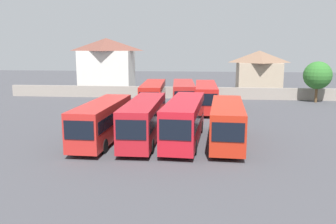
{
  "coord_description": "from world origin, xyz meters",
  "views": [
    {
      "loc": [
        3.36,
        -28.72,
        7.89
      ],
      "look_at": [
        0.0,
        3.0,
        2.03
      ],
      "focal_mm": 37.81,
      "sensor_mm": 36.0,
      "label": 1
    }
  ],
  "objects_px": {
    "bus_1": "(102,119)",
    "house_terrace_centre": "(259,71)",
    "bus_3": "(185,118)",
    "bus_7": "(206,95)",
    "tree_left_of_lot": "(318,75)",
    "bus_4": "(227,121)",
    "bus_2": "(144,118)",
    "bus_6": "(184,94)",
    "house_terrace_left": "(107,64)",
    "bus_5": "(153,94)"
  },
  "relations": [
    {
      "from": "bus_4",
      "to": "house_terrace_centre",
      "type": "height_order",
      "value": "house_terrace_centre"
    },
    {
      "from": "bus_4",
      "to": "bus_7",
      "type": "relative_size",
      "value": 0.89
    },
    {
      "from": "bus_1",
      "to": "house_terrace_left",
      "type": "bearing_deg",
      "value": -163.56
    },
    {
      "from": "bus_6",
      "to": "house_terrace_left",
      "type": "height_order",
      "value": "house_terrace_left"
    },
    {
      "from": "bus_6",
      "to": "bus_1",
      "type": "bearing_deg",
      "value": -23.87
    },
    {
      "from": "bus_1",
      "to": "bus_4",
      "type": "height_order",
      "value": "bus_1"
    },
    {
      "from": "bus_2",
      "to": "bus_4",
      "type": "xyz_separation_m",
      "value": [
        6.94,
        -0.02,
        -0.07
      ]
    },
    {
      "from": "bus_1",
      "to": "bus_5",
      "type": "bearing_deg",
      "value": 174.7
    },
    {
      "from": "bus_1",
      "to": "house_terrace_centre",
      "type": "xyz_separation_m",
      "value": [
        18.03,
        36.62,
        1.81
      ]
    },
    {
      "from": "bus_2",
      "to": "house_terrace_centre",
      "type": "distance_m",
      "value": 38.97
    },
    {
      "from": "bus_7",
      "to": "bus_1",
      "type": "bearing_deg",
      "value": -29.17
    },
    {
      "from": "bus_3",
      "to": "bus_4",
      "type": "bearing_deg",
      "value": 91.33
    },
    {
      "from": "bus_6",
      "to": "bus_7",
      "type": "bearing_deg",
      "value": 81.71
    },
    {
      "from": "bus_4",
      "to": "tree_left_of_lot",
      "type": "distance_m",
      "value": 27.8
    },
    {
      "from": "bus_3",
      "to": "bus_5",
      "type": "xyz_separation_m",
      "value": [
        -4.96,
        15.71,
        -0.08
      ]
    },
    {
      "from": "bus_2",
      "to": "tree_left_of_lot",
      "type": "distance_m",
      "value": 31.87
    },
    {
      "from": "bus_1",
      "to": "bus_7",
      "type": "relative_size",
      "value": 0.88
    },
    {
      "from": "house_terrace_left",
      "to": "tree_left_of_lot",
      "type": "distance_m",
      "value": 35.83
    },
    {
      "from": "house_terrace_left",
      "to": "tree_left_of_lot",
      "type": "height_order",
      "value": "house_terrace_left"
    },
    {
      "from": "bus_6",
      "to": "bus_7",
      "type": "distance_m",
      "value": 2.85
    },
    {
      "from": "bus_6",
      "to": "house_terrace_centre",
      "type": "distance_m",
      "value": 23.57
    },
    {
      "from": "bus_4",
      "to": "house_terrace_centre",
      "type": "bearing_deg",
      "value": 170.74
    },
    {
      "from": "bus_1",
      "to": "bus_7",
      "type": "bearing_deg",
      "value": 153.56
    },
    {
      "from": "bus_2",
      "to": "house_terrace_left",
      "type": "xyz_separation_m",
      "value": [
        -12.97,
        34.92,
        2.86
      ]
    },
    {
      "from": "bus_1",
      "to": "bus_6",
      "type": "relative_size",
      "value": 0.99
    },
    {
      "from": "bus_3",
      "to": "house_terrace_left",
      "type": "height_order",
      "value": "house_terrace_left"
    },
    {
      "from": "bus_4",
      "to": "house_terrace_left",
      "type": "bearing_deg",
      "value": -147.66
    },
    {
      "from": "bus_7",
      "to": "house_terrace_centre",
      "type": "relative_size",
      "value": 1.52
    },
    {
      "from": "bus_3",
      "to": "bus_7",
      "type": "distance_m",
      "value": 15.86
    },
    {
      "from": "bus_5",
      "to": "bus_2",
      "type": "bearing_deg",
      "value": 2.02
    },
    {
      "from": "bus_6",
      "to": "house_terrace_left",
      "type": "xyz_separation_m",
      "value": [
        -15.32,
        18.89,
        2.86
      ]
    },
    {
      "from": "house_terrace_left",
      "to": "tree_left_of_lot",
      "type": "bearing_deg",
      "value": -18.04
    },
    {
      "from": "bus_5",
      "to": "bus_6",
      "type": "height_order",
      "value": "bus_6"
    },
    {
      "from": "bus_3",
      "to": "bus_5",
      "type": "relative_size",
      "value": 0.99
    },
    {
      "from": "bus_2",
      "to": "bus_3",
      "type": "bearing_deg",
      "value": 90.82
    },
    {
      "from": "bus_6",
      "to": "tree_left_of_lot",
      "type": "bearing_deg",
      "value": 108.02
    },
    {
      "from": "bus_2",
      "to": "bus_4",
      "type": "height_order",
      "value": "bus_2"
    },
    {
      "from": "bus_7",
      "to": "house_terrace_left",
      "type": "distance_m",
      "value": 26.5
    },
    {
      "from": "bus_6",
      "to": "house_terrace_left",
      "type": "distance_m",
      "value": 24.48
    },
    {
      "from": "bus_7",
      "to": "tree_left_of_lot",
      "type": "relative_size",
      "value": 2.02
    },
    {
      "from": "bus_4",
      "to": "house_terrace_left",
      "type": "relative_size",
      "value": 1.08
    },
    {
      "from": "bus_2",
      "to": "bus_4",
      "type": "relative_size",
      "value": 1.06
    },
    {
      "from": "bus_3",
      "to": "bus_1",
      "type": "bearing_deg",
      "value": -81.84
    },
    {
      "from": "bus_7",
      "to": "house_terrace_left",
      "type": "relative_size",
      "value": 1.21
    },
    {
      "from": "bus_5",
      "to": "tree_left_of_lot",
      "type": "bearing_deg",
      "value": 106.0
    },
    {
      "from": "bus_1",
      "to": "bus_6",
      "type": "bearing_deg",
      "value": 162.09
    },
    {
      "from": "bus_6",
      "to": "bus_3",
      "type": "bearing_deg",
      "value": -0.69
    },
    {
      "from": "tree_left_of_lot",
      "to": "bus_4",
      "type": "bearing_deg",
      "value": -120.67
    },
    {
      "from": "bus_2",
      "to": "bus_7",
      "type": "height_order",
      "value": "bus_2"
    },
    {
      "from": "bus_6",
      "to": "tree_left_of_lot",
      "type": "xyz_separation_m",
      "value": [
        18.74,
        7.79,
        1.93
      ]
    }
  ]
}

